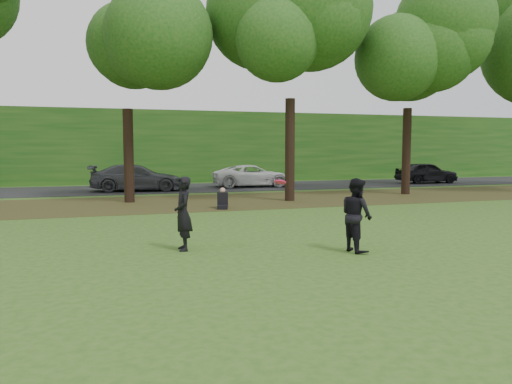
% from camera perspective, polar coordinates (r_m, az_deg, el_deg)
% --- Properties ---
extents(ground, '(120.00, 120.00, 0.00)m').
position_cam_1_polar(ground, '(10.12, 8.90, -8.73)').
color(ground, '#2D541A').
rests_on(ground, ground).
extents(leaf_litter, '(60.00, 7.00, 0.01)m').
position_cam_1_polar(leaf_litter, '(22.34, -6.39, -1.15)').
color(leaf_litter, '#473119').
rests_on(leaf_litter, ground).
extents(street, '(70.00, 7.00, 0.02)m').
position_cam_1_polar(street, '(30.18, -9.47, 0.43)').
color(street, black).
rests_on(street, ground).
extents(far_hedge, '(70.00, 3.00, 5.00)m').
position_cam_1_polar(far_hedge, '(36.03, -10.96, 5.11)').
color(far_hedge, '#194C15').
rests_on(far_hedge, ground).
extents(player_left, '(0.42, 0.63, 1.74)m').
position_cam_1_polar(player_left, '(11.80, -8.33, -2.46)').
color(player_left, black).
rests_on(player_left, ground).
extents(player_right, '(0.71, 0.88, 1.71)m').
position_cam_1_polar(player_right, '(11.78, 11.41, -2.58)').
color(player_right, black).
rests_on(player_right, ground).
extents(parked_cars, '(39.42, 3.40, 1.54)m').
position_cam_1_polar(parked_cars, '(28.96, -13.88, 1.63)').
color(parked_cars, black).
rests_on(parked_cars, street).
extents(frisbee, '(0.33, 0.31, 0.16)m').
position_cam_1_polar(frisbee, '(11.38, 2.78, 1.15)').
color(frisbee, '#FF1557').
rests_on(frisbee, ground).
extents(seated_person, '(0.59, 0.81, 0.83)m').
position_cam_1_polar(seated_person, '(19.89, -3.84, -1.00)').
color(seated_person, black).
rests_on(seated_person, ground).
extents(tree_line, '(55.30, 7.90, 12.31)m').
position_cam_1_polar(tree_line, '(22.74, -7.44, 18.85)').
color(tree_line, black).
rests_on(tree_line, ground).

